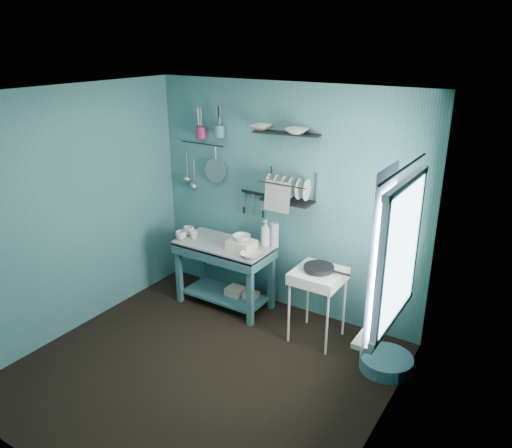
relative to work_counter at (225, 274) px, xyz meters
The scene contains 36 objects.
floor 1.30m from the work_counter, 64.15° to the right, with size 3.20×3.20×0.00m, color black.
ceiling 2.46m from the work_counter, 64.15° to the right, with size 3.20×3.20×0.00m, color silver.
wall_back 1.09m from the work_counter, 35.02° to the left, with size 3.20×3.20×0.00m, color #34696C.
wall_front 2.81m from the work_counter, 78.30° to the right, with size 3.20×3.20×0.00m, color #34696C.
wall_left 1.77m from the work_counter, 133.36° to the right, with size 3.00×3.00×0.00m, color #34696C.
wall_right 2.57m from the work_counter, 27.59° to the right, with size 3.00×3.00×0.00m, color #34696C.
work_counter is the anchor object (origin of this frame).
mug_left 0.66m from the work_counter, 161.57° to the right, with size 0.12×0.12×0.10m, color silver.
mug_mid 0.58m from the work_counter, behind, with size 0.10×0.10×0.09m, color silver.
mug_right 0.66m from the work_counter, behind, with size 0.12×0.12×0.10m, color silver.
wash_tub 0.50m from the work_counter, ahead, with size 0.28×0.22×0.10m, color silver.
tub_bowl 0.57m from the work_counter, ahead, with size 0.20×0.20×0.06m, color silver.
soap_bottle 0.71m from the work_counter, 25.46° to the left, with size 0.12×0.12×0.30m, color silver.
water_bottle 0.77m from the work_counter, 22.93° to the left, with size 0.09×0.09×0.28m, color #B0BCC4.
counter_bowl 0.63m from the work_counter, 18.43° to the right, with size 0.22×0.22×0.05m, color silver.
hotplate_stand 1.19m from the work_counter, ahead, with size 0.48×0.48×0.76m, color silver.
frying_pan 1.26m from the work_counter, ahead, with size 0.30×0.30×0.04m, color black.
knife_strip 0.98m from the work_counter, 64.44° to the left, with size 0.32×0.02×0.03m, color black.
dish_rack 1.28m from the work_counter, 20.99° to the left, with size 0.55×0.24×0.32m, color black.
upper_shelf 1.76m from the work_counter, 24.61° to the left, with size 0.70×0.18×0.01m, color black.
shelf_bowl_left 1.70m from the work_counter, 42.19° to the left, with size 0.21×0.21×0.05m, color silver.
shelf_bowl_right 1.83m from the work_counter, 21.22° to the left, with size 0.22×0.22×0.05m, color silver.
utensil_cup_magenta 1.62m from the work_counter, 149.13° to the left, with size 0.11×0.11×0.13m, color #A21D50.
utensil_cup_teal 1.60m from the work_counter, 129.34° to the left, with size 0.11×0.11×0.13m, color teal.
colander 1.19m from the work_counter, 135.68° to the left, with size 0.28×0.28×0.03m, color #96999D.
ladle_outer 1.39m from the work_counter, 156.11° to the left, with size 0.01×0.01×0.30m, color #96999D.
ladle_inner 1.27m from the work_counter, 152.91° to the left, with size 0.01×0.01×0.30m, color #96999D.
hook_rail 1.52m from the work_counter, 146.83° to the left, with size 0.01×0.01×0.60m, color black.
window_glass 2.45m from the work_counter, 17.48° to the right, with size 1.10×1.10×0.00m, color white.
windowsill 2.19m from the work_counter, 18.16° to the right, with size 0.16×0.95×0.04m, color silver.
curtain 2.52m from the work_counter, 25.18° to the right, with size 1.35×1.35×0.00m, color white.
curtain_rod 2.75m from the work_counter, 17.83° to the right, with size 0.02×0.02×1.05m, color black.
potted_plant 2.16m from the work_counter, 13.58° to the right, with size 0.26×0.26×0.46m, color #2B6127.
storage_tin_large 0.29m from the work_counter, 26.57° to the left, with size 0.18×0.18×0.22m, color gray.
storage_tin_small 0.42m from the work_counter, 14.93° to the left, with size 0.15×0.15×0.20m, color gray.
floor_basin 2.00m from the work_counter, ahead, with size 0.49×0.49×0.13m, color teal.
Camera 1 is at (2.49, -2.99, 2.92)m, focal length 35.00 mm.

